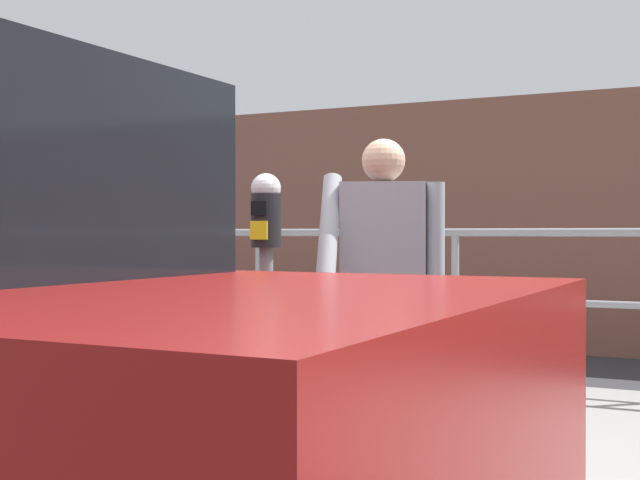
# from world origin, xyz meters

# --- Properties ---
(sidewalk_curb) EXTENTS (36.00, 3.17, 0.14)m
(sidewalk_curb) POSITION_xyz_m (0.00, 1.58, 0.07)
(sidewalk_curb) COLOR gray
(sidewalk_curb) RESTS_ON ground
(parking_meter) EXTENTS (0.15, 0.16, 1.41)m
(parking_meter) POSITION_xyz_m (-0.17, 0.42, 1.12)
(parking_meter) COLOR slate
(parking_meter) RESTS_ON sidewalk_curb
(pedestrian_at_meter) EXTENTS (0.57, 0.56, 1.57)m
(pedestrian_at_meter) POSITION_xyz_m (0.38, 0.58, 1.02)
(pedestrian_at_meter) COLOR slate
(pedestrian_at_meter) RESTS_ON sidewalk_curb
(background_railing) EXTENTS (24.06, 0.06, 1.15)m
(background_railing) POSITION_xyz_m (0.00, 3.01, 0.95)
(background_railing) COLOR gray
(background_railing) RESTS_ON sidewalk_curb
(backdrop_wall) EXTENTS (32.00, 0.50, 2.71)m
(backdrop_wall) POSITION_xyz_m (0.00, 6.02, 1.36)
(backdrop_wall) COLOR brown
(backdrop_wall) RESTS_ON ground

